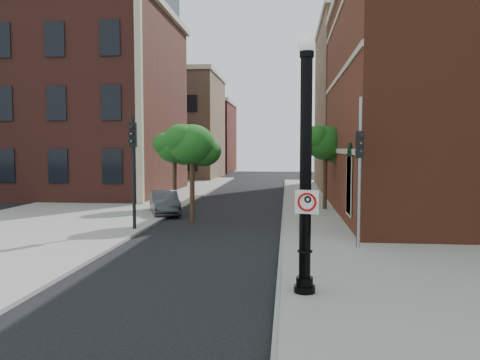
# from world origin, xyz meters

# --- Properties ---
(ground) EXTENTS (120.00, 120.00, 0.00)m
(ground) POSITION_xyz_m (0.00, 0.00, 0.00)
(ground) COLOR black
(ground) RESTS_ON ground
(sidewalk_right) EXTENTS (8.00, 60.00, 0.12)m
(sidewalk_right) POSITION_xyz_m (6.00, 10.00, 0.06)
(sidewalk_right) COLOR gray
(sidewalk_right) RESTS_ON ground
(sidewalk_left) EXTENTS (10.00, 50.00, 0.12)m
(sidewalk_left) POSITION_xyz_m (-9.00, 18.00, 0.06)
(sidewalk_left) COLOR gray
(sidewalk_left) RESTS_ON ground
(curb_edge) EXTENTS (0.10, 60.00, 0.14)m
(curb_edge) POSITION_xyz_m (2.05, 10.00, 0.07)
(curb_edge) COLOR gray
(curb_edge) RESTS_ON ground
(victorian_building) EXTENTS (18.60, 14.60, 17.95)m
(victorian_building) POSITION_xyz_m (-16.00, 23.97, 8.74)
(victorian_building) COLOR #5F2A23
(victorian_building) RESTS_ON ground
(bg_building_tan_a) EXTENTS (12.00, 12.00, 12.00)m
(bg_building_tan_a) POSITION_xyz_m (-12.00, 44.00, 6.00)
(bg_building_tan_a) COLOR #9A7054
(bg_building_tan_a) RESTS_ON ground
(bg_building_red) EXTENTS (12.00, 12.00, 10.00)m
(bg_building_red) POSITION_xyz_m (-12.00, 58.00, 5.00)
(bg_building_red) COLOR #5F2216
(bg_building_red) RESTS_ON ground
(bg_building_tan_b) EXTENTS (22.00, 14.00, 14.00)m
(bg_building_tan_b) POSITION_xyz_m (16.00, 30.00, 7.00)
(bg_building_tan_b) COLOR #9A7054
(bg_building_tan_b) RESTS_ON ground
(lamppost) EXTENTS (0.53, 0.53, 6.32)m
(lamppost) POSITION_xyz_m (2.70, -0.27, 2.92)
(lamppost) COLOR black
(lamppost) RESTS_ON ground
(no_parking_sign) EXTENTS (0.57, 0.14, 0.58)m
(no_parking_sign) POSITION_xyz_m (2.73, -0.43, 2.38)
(no_parking_sign) COLOR white
(no_parking_sign) RESTS_ON ground
(parked_car) EXTENTS (2.68, 4.17, 1.30)m
(parked_car) POSITION_xyz_m (-4.47, 13.33, 0.65)
(parked_car) COLOR #323137
(parked_car) RESTS_ON ground
(traffic_signal_left) EXTENTS (0.37, 0.44, 5.07)m
(traffic_signal_left) POSITION_xyz_m (-4.42, 8.07, 3.42)
(traffic_signal_left) COLOR black
(traffic_signal_left) RESTS_ON ground
(traffic_signal_right) EXTENTS (0.33, 0.39, 4.55)m
(traffic_signal_right) POSITION_xyz_m (4.80, 5.21, 3.06)
(traffic_signal_right) COLOR black
(traffic_signal_right) RESTS_ON ground
(utility_pole) EXTENTS (0.11, 0.11, 5.45)m
(utility_pole) POSITION_xyz_m (4.80, 5.16, 2.73)
(utility_pole) COLOR #999999
(utility_pole) RESTS_ON ground
(street_tree_a) EXTENTS (2.68, 2.42, 4.82)m
(street_tree_a) POSITION_xyz_m (-2.37, 10.94, 3.80)
(street_tree_a) COLOR #302113
(street_tree_a) RESTS_ON ground
(street_tree_b) EXTENTS (2.55, 2.30, 4.59)m
(street_tree_b) POSITION_xyz_m (-4.48, 15.96, 3.61)
(street_tree_b) COLOR #302113
(street_tree_b) RESTS_ON ground
(street_tree_c) EXTENTS (2.74, 2.48, 4.94)m
(street_tree_c) POSITION_xyz_m (4.47, 15.75, 3.90)
(street_tree_c) COLOR #302113
(street_tree_c) RESTS_ON ground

